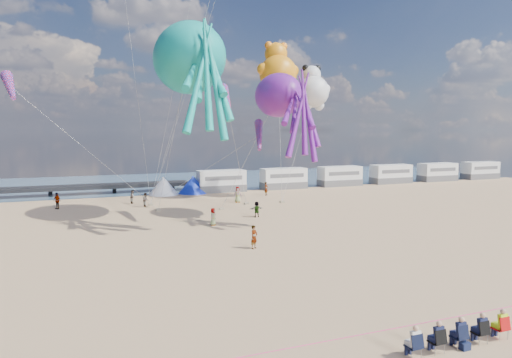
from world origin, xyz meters
name	(u,v)px	position (x,y,z in m)	size (l,w,h in m)	color
ground	(329,292)	(0.00, 0.00, 0.00)	(120.00, 120.00, 0.00)	tan
water	(160,182)	(0.00, 55.00, 0.02)	(120.00, 120.00, 0.00)	#3E5D76
motorhome_0	(221,181)	(6.00, 40.00, 1.50)	(6.60, 2.50, 3.00)	silver
motorhome_1	(284,178)	(15.50, 40.00, 1.50)	(6.60, 2.50, 3.00)	silver
motorhome_2	(340,176)	(25.00, 40.00, 1.50)	(6.60, 2.50, 3.00)	silver
motorhome_3	(391,174)	(34.50, 40.00, 1.50)	(6.60, 2.50, 3.00)	silver
motorhome_4	(437,172)	(44.00, 40.00, 1.50)	(6.60, 2.50, 3.00)	silver
motorhome_5	(480,170)	(53.50, 40.00, 1.50)	(6.60, 2.50, 3.00)	silver
tent_white	(163,186)	(-2.00, 40.00, 1.20)	(4.00, 4.00, 2.40)	white
tent_blue	(193,184)	(2.00, 40.00, 1.20)	(4.00, 4.00, 2.40)	#1933CC
spectator_row	(458,332)	(1.55, -7.30, 0.65)	(6.10, 0.90, 1.30)	black
cooler_navy	(465,346)	(1.67, -7.54, 0.15)	(0.38, 0.28, 0.30)	#141E40
rope_line	(388,329)	(0.00, -5.00, 0.02)	(0.03, 0.03, 34.00)	#F2338C
standing_person	(254,237)	(-0.60, 9.70, 0.85)	(0.62, 0.41, 1.71)	tan
beachgoer_0	(213,217)	(-1.17, 18.63, 0.79)	(0.57, 0.38, 1.57)	#7F6659
beachgoer_1	(133,197)	(-6.59, 33.93, 0.79)	(0.77, 0.50, 1.58)	#7F6659
beachgoer_3	(57,201)	(-14.70, 32.96, 0.90)	(1.17, 0.67, 1.81)	#7F6659
beachgoer_4	(257,209)	(3.91, 20.89, 0.77)	(0.91, 0.38, 1.55)	#7F6659
beachgoer_5	(266,189)	(10.54, 34.57, 0.87)	(1.62, 0.52, 1.75)	#7F6659
beachgoer_6	(238,195)	(5.10, 30.26, 0.94)	(0.68, 0.45, 1.87)	#7F6659
beachgoer_7	(145,200)	(-5.54, 30.92, 0.79)	(0.77, 0.50, 1.58)	#7F6659
sandbag_a	(158,210)	(-4.61, 27.82, 0.11)	(0.50, 0.35, 0.22)	gray
sandbag_b	(221,209)	(1.82, 26.03, 0.11)	(0.50, 0.35, 0.22)	gray
sandbag_c	(282,202)	(9.91, 28.10, 0.11)	(0.50, 0.35, 0.22)	gray
sandbag_d	(246,203)	(5.55, 28.46, 0.11)	(0.50, 0.35, 0.22)	gray
sandbag_e	(151,204)	(-4.85, 31.70, 0.11)	(0.50, 0.35, 0.22)	gray
kite_octopus_teal	(189,58)	(-2.17, 22.91, 15.30)	(5.01, 11.68, 13.35)	#129E92
kite_octopus_purple	(278,95)	(5.85, 20.12, 11.86)	(3.97, 9.26, 10.59)	#6D1A8C
kite_panda	(313,92)	(14.95, 30.13, 13.24)	(4.70, 4.43, 6.64)	silver
kite_teddy_orange	(278,74)	(10.32, 30.40, 15.22)	(5.47, 5.15, 7.73)	orange
windsock_left	(10,86)	(-17.74, 25.72, 12.42)	(1.10, 7.23, 7.23)	red
windsock_mid	(226,99)	(0.60, 20.15, 11.37)	(1.00, 5.73, 5.73)	red
windsock_right	(259,135)	(4.28, 21.18, 8.02)	(0.90, 5.40, 5.40)	red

